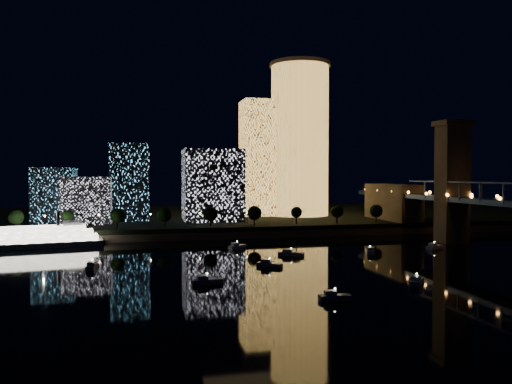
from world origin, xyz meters
TOP-DOWN VIEW (x-y plane):
  - ground at (0.00, 0.00)m, footprint 520.00×520.00m
  - far_bank at (0.00, 160.00)m, footprint 420.00×160.00m
  - seawall at (0.00, 82.00)m, footprint 420.00×6.00m
  - tower_cylindrical at (27.11, 136.65)m, footprint 34.00×34.00m
  - tower_rectangular at (5.10, 141.55)m, footprint 20.21×20.21m
  - midrise_blocks at (-58.13, 120.10)m, footprint 98.73×38.78m
  - riverboat at (-98.89, 71.70)m, footprint 47.92×16.64m
  - motorboats at (-3.97, 13.76)m, footprint 135.83×85.97m
  - esplanade_trees at (-30.72, 88.00)m, footprint 166.23×6.62m
  - street_lamps at (-34.00, 94.00)m, footprint 132.70×0.70m

SIDE VIEW (x-z plane):
  - ground at x=0.00m, z-range 0.00..0.00m
  - motorboats at x=-3.97m, z-range -0.58..2.20m
  - seawall at x=0.00m, z-range 0.00..3.00m
  - far_bank at x=0.00m, z-range 0.00..5.00m
  - riverboat at x=-98.89m, z-range -3.45..10.72m
  - street_lamps at x=-34.00m, z-range 6.20..11.85m
  - esplanade_trees at x=-30.72m, z-range 6.07..14.87m
  - midrise_blocks at x=-58.13m, z-range 2.22..40.51m
  - tower_rectangular at x=5.10m, z-range 5.00..69.30m
  - tower_cylindrical at x=27.11m, z-range 5.13..90.41m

